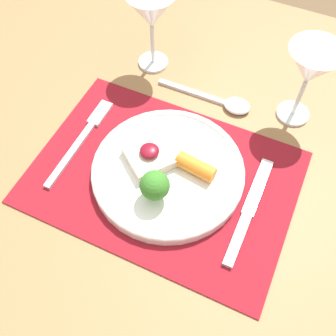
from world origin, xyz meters
TOP-DOWN VIEW (x-y plane):
  - ground_plane at (0.00, 0.00)m, footprint 8.00×8.00m
  - dining_table at (0.00, 0.00)m, footprint 1.30×1.11m
  - placemat at (0.00, 0.00)m, footprint 0.44×0.31m
  - dinner_plate at (0.00, 0.01)m, footprint 0.26×0.26m
  - fork at (-0.17, 0.02)m, footprint 0.02×0.21m
  - knife at (0.15, -0.01)m, footprint 0.02×0.21m
  - spoon at (0.04, 0.20)m, footprint 0.19×0.04m
  - wine_glass_near at (0.16, 0.23)m, footprint 0.09×0.09m
  - wine_glass_far at (-0.14, 0.24)m, footprint 0.09×0.09m

SIDE VIEW (x-z plane):
  - ground_plane at x=0.00m, z-range 0.00..0.00m
  - dining_table at x=0.00m, z-range 0.29..1.05m
  - placemat at x=0.00m, z-range 0.76..0.76m
  - fork at x=-0.17m, z-range 0.76..0.77m
  - knife at x=0.15m, z-range 0.76..0.77m
  - spoon at x=0.04m, z-range 0.76..0.77m
  - dinner_plate at x=0.00m, z-range 0.74..0.81m
  - wine_glass_near at x=0.16m, z-range 0.79..0.95m
  - wine_glass_far at x=-0.14m, z-range 0.80..0.96m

